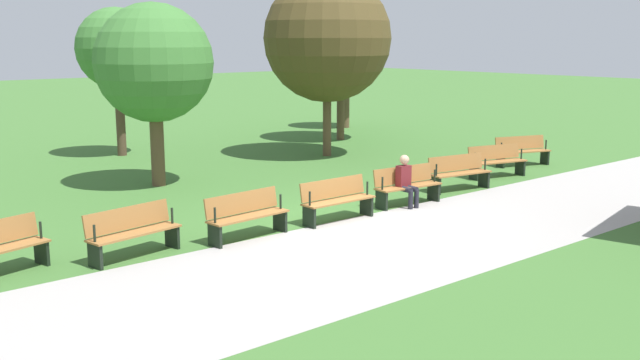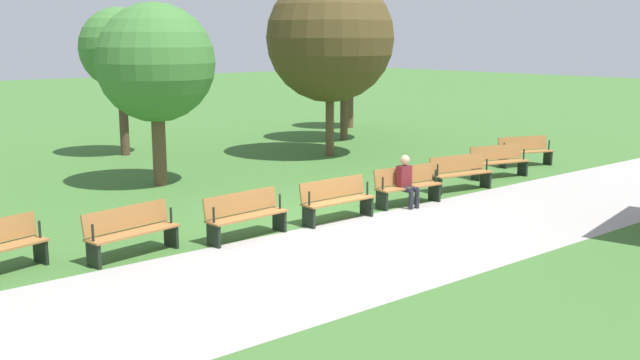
{
  "view_description": "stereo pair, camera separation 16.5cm",
  "coord_description": "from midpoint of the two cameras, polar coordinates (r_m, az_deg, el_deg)",
  "views": [
    {
      "loc": [
        9.89,
        11.14,
        3.81
      ],
      "look_at": [
        -0.0,
        -0.62,
        0.8
      ],
      "focal_mm": 40.46,
      "sensor_mm": 36.0,
      "label": 1
    },
    {
      "loc": [
        9.76,
        11.24,
        3.81
      ],
      "look_at": [
        -0.0,
        -0.62,
        0.8
      ],
      "focal_mm": 40.46,
      "sensor_mm": 36.0,
      "label": 2
    }
  ],
  "objects": [
    {
      "name": "ground_plane",
      "position": [
        15.37,
        1.78,
        -3.27
      ],
      "size": [
        120.0,
        120.0,
        0.0
      ],
      "primitive_type": "plane",
      "color": "#3D6B2D"
    },
    {
      "name": "path_paving",
      "position": [
        13.95,
        7.38,
        -4.85
      ],
      "size": [
        32.26,
        4.16,
        0.01
      ],
      "primitive_type": "cube",
      "color": "#A39E99",
      "rests_on": "ground"
    },
    {
      "name": "bench_0",
      "position": [
        22.86,
        16.09,
        2.25
      ],
      "size": [
        1.8,
        1.02,
        0.89
      ],
      "rotation": [
        0.0,
        0.0,
        -0.33
      ],
      "color": "#996633",
      "rests_on": "ground"
    },
    {
      "name": "bench_1",
      "position": [
        20.75,
        14.16,
        1.49
      ],
      "size": [
        1.81,
        0.89,
        0.89
      ],
      "rotation": [
        0.0,
        0.0,
        -0.25
      ],
      "color": "#996633",
      "rests_on": "ground"
    },
    {
      "name": "bench_2",
      "position": [
        18.75,
        11.27,
        0.61
      ],
      "size": [
        1.8,
        0.76,
        0.89
      ],
      "rotation": [
        0.0,
        0.0,
        -0.17
      ],
      "color": "#996633",
      "rests_on": "ground"
    },
    {
      "name": "bench_3",
      "position": [
        16.91,
        7.18,
        -0.39
      ],
      "size": [
        1.78,
        0.62,
        0.89
      ],
      "rotation": [
        0.0,
        0.0,
        -0.08
      ],
      "color": "#996633",
      "rests_on": "ground"
    },
    {
      "name": "bench_4",
      "position": [
        15.31,
        1.62,
        -1.51
      ],
      "size": [
        1.74,
        0.47,
        0.89
      ],
      "color": "#996633",
      "rests_on": "ground"
    },
    {
      "name": "bench_5",
      "position": [
        14.05,
        -5.59,
        -2.71
      ],
      "size": [
        1.78,
        0.62,
        0.89
      ],
      "rotation": [
        0.0,
        0.0,
        0.08
      ],
      "color": "#996633",
      "rests_on": "ground"
    },
    {
      "name": "bench_6",
      "position": [
        13.23,
        -14.36,
        -3.89
      ],
      "size": [
        1.8,
        0.76,
        0.89
      ],
      "rotation": [
        0.0,
        0.0,
        0.17
      ],
      "color": "#996633",
      "rests_on": "ground"
    },
    {
      "name": "person_seated",
      "position": [
        16.68,
        7.15,
        0.03
      ],
      "size": [
        0.35,
        0.54,
        1.2
      ],
      "rotation": [
        0.0,
        0.0,
        -0.08
      ],
      "color": "maroon",
      "rests_on": "ground"
    },
    {
      "name": "tree_0",
      "position": [
        23.68,
        1.0,
        11.14
      ],
      "size": [
        4.14,
        4.14,
        5.91
      ],
      "color": "brown",
      "rests_on": "ground"
    },
    {
      "name": "tree_1",
      "position": [
        24.67,
        -15.34,
        9.95
      ],
      "size": [
        2.64,
        2.64,
        4.84
      ],
      "color": "#4C3828",
      "rests_on": "ground"
    },
    {
      "name": "tree_2",
      "position": [
        27.57,
        2.11,
        10.5
      ],
      "size": [
        3.44,
        3.44,
        5.26
      ],
      "color": "brown",
      "rests_on": "ground"
    },
    {
      "name": "tree_3",
      "position": [
        19.22,
        -12.64,
        8.99
      ],
      "size": [
        3.06,
        3.06,
        4.75
      ],
      "color": "brown",
      "rests_on": "ground"
    },
    {
      "name": "tree_4",
      "position": [
        31.47,
        2.52,
        9.7
      ],
      "size": [
        2.58,
        2.58,
        4.38
      ],
      "color": "brown",
      "rests_on": "ground"
    }
  ]
}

